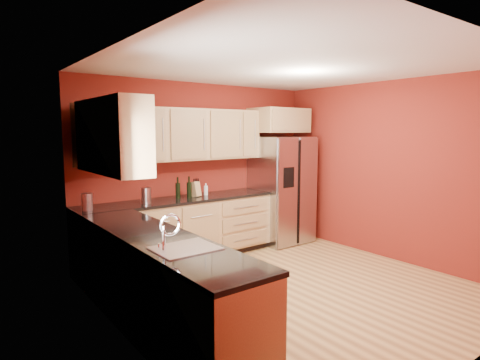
# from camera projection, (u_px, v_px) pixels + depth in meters

# --- Properties ---
(floor) EXTENTS (4.00, 4.00, 0.00)m
(floor) POSITION_uv_depth(u_px,v_px,m) (290.00, 289.00, 4.79)
(floor) COLOR olive
(floor) RESTS_ON ground
(ceiling) EXTENTS (4.00, 4.00, 0.00)m
(ceiling) POSITION_uv_depth(u_px,v_px,m) (294.00, 66.00, 4.48)
(ceiling) COLOR silver
(ceiling) RESTS_ON wall_back
(wall_back) EXTENTS (4.00, 0.04, 2.60)m
(wall_back) POSITION_uv_depth(u_px,v_px,m) (201.00, 168.00, 6.22)
(wall_back) COLOR maroon
(wall_back) RESTS_ON floor
(wall_front) EXTENTS (4.00, 0.04, 2.60)m
(wall_front) POSITION_uv_depth(u_px,v_px,m) (477.00, 207.00, 3.05)
(wall_front) COLOR maroon
(wall_front) RESTS_ON floor
(wall_left) EXTENTS (0.04, 4.00, 2.60)m
(wall_left) POSITION_uv_depth(u_px,v_px,m) (124.00, 199.00, 3.44)
(wall_left) COLOR maroon
(wall_left) RESTS_ON floor
(wall_right) EXTENTS (0.04, 4.00, 2.60)m
(wall_right) POSITION_uv_depth(u_px,v_px,m) (391.00, 171.00, 5.83)
(wall_right) COLOR maroon
(wall_right) RESTS_ON floor
(base_cabinets_back) EXTENTS (2.90, 0.60, 0.88)m
(base_cabinets_back) POSITION_uv_depth(u_px,v_px,m) (180.00, 231.00, 5.76)
(base_cabinets_back) COLOR #A57950
(base_cabinets_back) RESTS_ON floor
(base_cabinets_left) EXTENTS (0.60, 2.80, 0.88)m
(base_cabinets_left) POSITION_uv_depth(u_px,v_px,m) (159.00, 287.00, 3.72)
(base_cabinets_left) COLOR #A57950
(base_cabinets_left) RESTS_ON floor
(countertop_back) EXTENTS (2.90, 0.62, 0.04)m
(countertop_back) POSITION_uv_depth(u_px,v_px,m) (180.00, 200.00, 5.69)
(countertop_back) COLOR black
(countertop_back) RESTS_ON base_cabinets_back
(countertop_left) EXTENTS (0.62, 2.80, 0.04)m
(countertop_left) POSITION_uv_depth(u_px,v_px,m) (158.00, 238.00, 3.67)
(countertop_left) COLOR black
(countertop_left) RESTS_ON base_cabinets_left
(upper_cabinets_back) EXTENTS (2.30, 0.33, 0.75)m
(upper_cabinets_back) POSITION_uv_depth(u_px,v_px,m) (192.00, 134.00, 5.88)
(upper_cabinets_back) COLOR #A57950
(upper_cabinets_back) RESTS_ON wall_back
(upper_cabinets_left) EXTENTS (0.33, 1.35, 0.75)m
(upper_cabinets_left) POSITION_uv_depth(u_px,v_px,m) (111.00, 136.00, 4.05)
(upper_cabinets_left) COLOR #A57950
(upper_cabinets_left) RESTS_ON wall_left
(corner_upper_cabinet) EXTENTS (0.67, 0.67, 0.75)m
(corner_upper_cabinet) POSITION_uv_depth(u_px,v_px,m) (98.00, 135.00, 4.90)
(corner_upper_cabinet) COLOR #A57950
(corner_upper_cabinet) RESTS_ON wall_back
(over_fridge_cabinet) EXTENTS (0.92, 0.60, 0.40)m
(over_fridge_cabinet) POSITION_uv_depth(u_px,v_px,m) (279.00, 120.00, 6.70)
(over_fridge_cabinet) COLOR #A57950
(over_fridge_cabinet) RESTS_ON wall_back
(refrigerator) EXTENTS (0.90, 0.75, 1.78)m
(refrigerator) POSITION_uv_depth(u_px,v_px,m) (281.00, 190.00, 6.78)
(refrigerator) COLOR #B5B4B9
(refrigerator) RESTS_ON floor
(window) EXTENTS (0.03, 0.90, 1.00)m
(window) POSITION_uv_depth(u_px,v_px,m) (150.00, 175.00, 3.02)
(window) COLOR white
(window) RESTS_ON wall_left
(sink_faucet) EXTENTS (0.50, 0.42, 0.30)m
(sink_faucet) POSITION_uv_depth(u_px,v_px,m) (185.00, 231.00, 3.26)
(sink_faucet) COLOR white
(sink_faucet) RESTS_ON countertop_left
(canister_left) EXTENTS (0.17, 0.17, 0.21)m
(canister_left) POSITION_uv_depth(u_px,v_px,m) (87.00, 202.00, 4.84)
(canister_left) COLOR #B5B4B9
(canister_left) RESTS_ON countertop_back
(canister_right) EXTENTS (0.15, 0.15, 0.21)m
(canister_right) POSITION_uv_depth(u_px,v_px,m) (146.00, 196.00, 5.29)
(canister_right) COLOR #B5B4B9
(canister_right) RESTS_ON countertop_back
(wine_bottle_a) EXTENTS (0.09, 0.09, 0.31)m
(wine_bottle_a) POSITION_uv_depth(u_px,v_px,m) (189.00, 187.00, 5.75)
(wine_bottle_a) COLOR black
(wine_bottle_a) RESTS_ON countertop_back
(wine_bottle_b) EXTENTS (0.09, 0.09, 0.31)m
(wine_bottle_b) POSITION_uv_depth(u_px,v_px,m) (178.00, 188.00, 5.70)
(wine_bottle_b) COLOR black
(wine_bottle_b) RESTS_ON countertop_back
(knife_block) EXTENTS (0.13, 0.13, 0.22)m
(knife_block) POSITION_uv_depth(u_px,v_px,m) (196.00, 189.00, 5.87)
(knife_block) COLOR tan
(knife_block) RESTS_ON countertop_back
(soap_dispenser) EXTENTS (0.07, 0.07, 0.18)m
(soap_dispenser) POSITION_uv_depth(u_px,v_px,m) (206.00, 189.00, 6.00)
(soap_dispenser) COLOR white
(soap_dispenser) RESTS_ON countertop_back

